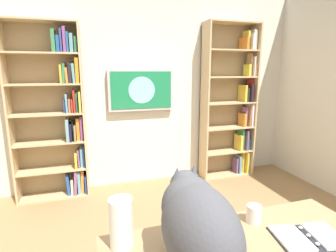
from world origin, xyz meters
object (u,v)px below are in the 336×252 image
at_px(wall_mounted_tv, 141,90).
at_px(cat, 197,222).
at_px(bookshelf_right, 57,114).
at_px(open_binder, 308,237).
at_px(bookshelf_left, 233,106).
at_px(paper_towel_roll, 121,223).
at_px(coffee_mug, 254,214).

relative_size(wall_mounted_tv, cat, 1.43).
relative_size(bookshelf_right, cat, 3.44).
relative_size(cat, open_binder, 1.70).
relative_size(bookshelf_left, wall_mounted_tv, 2.52).
bearing_deg(open_binder, bookshelf_left, -112.95).
bearing_deg(open_binder, paper_towel_roll, -13.87).
height_order(wall_mounted_tv, open_binder, wall_mounted_tv).
relative_size(bookshelf_right, open_binder, 5.84).
height_order(bookshelf_left, bookshelf_right, bookshelf_left).
xyz_separation_m(paper_towel_roll, coffee_mug, (-0.71, 0.01, -0.07)).
relative_size(cat, paper_towel_roll, 2.58).
xyz_separation_m(open_binder, coffee_mug, (0.17, -0.21, 0.04)).
distance_m(bookshelf_right, paper_towel_roll, 2.37).
distance_m(cat, paper_towel_roll, 0.36).
height_order(bookshelf_right, paper_towel_roll, bookshelf_right).
xyz_separation_m(bookshelf_left, paper_towel_roll, (1.96, 2.32, -0.18)).
bearing_deg(coffee_mug, open_binder, 129.35).
height_order(cat, paper_towel_roll, cat).
bearing_deg(wall_mounted_tv, cat, 83.22).
bearing_deg(bookshelf_right, paper_towel_roll, 101.34).
bearing_deg(bookshelf_left, open_binder, 67.05).
bearing_deg(paper_towel_roll, coffee_mug, 179.18).
bearing_deg(open_binder, wall_mounted_tv, -83.72).
xyz_separation_m(cat, open_binder, (-0.60, 0.01, -0.19)).
height_order(wall_mounted_tv, cat, wall_mounted_tv).
xyz_separation_m(bookshelf_left, open_binder, (1.07, 2.54, -0.29)).
relative_size(bookshelf_right, coffee_mug, 22.16).
bearing_deg(open_binder, bookshelf_right, -61.97).
bearing_deg(bookshelf_left, cat, 56.53).
distance_m(wall_mounted_tv, paper_towel_roll, 2.51).
bearing_deg(wall_mounted_tv, paper_towel_roll, 76.05).
height_order(bookshelf_left, coffee_mug, bookshelf_left).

